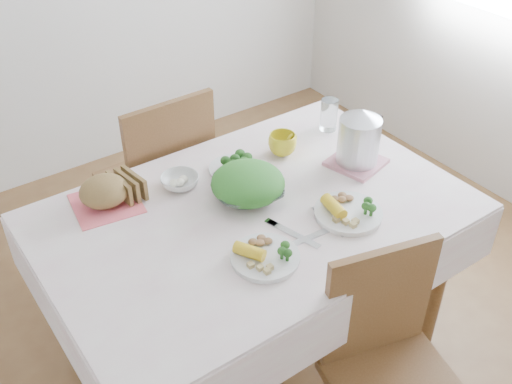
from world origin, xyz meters
TOP-DOWN VIEW (x-y plane):
  - floor at (0.00, 0.00)m, footprint 3.60×3.60m
  - dining_table at (0.00, 0.00)m, footprint 1.40×0.90m
  - tablecloth at (0.00, 0.00)m, footprint 1.50×1.00m
  - chair_far at (-0.04, 0.75)m, footprint 0.44×0.44m
  - salad_bowl at (0.02, 0.07)m, footprint 0.33×0.33m
  - dinner_plate_left at (-0.12, -0.23)m, footprint 0.26×0.26m
  - dinner_plate_right at (0.25, -0.22)m, footprint 0.33×0.33m
  - broccoli_plate at (0.08, 0.24)m, footprint 0.23×0.23m
  - napkin at (-0.42, 0.34)m, footprint 0.26×0.26m
  - bread_loaf at (-0.42, 0.34)m, footprint 0.20×0.19m
  - fruit_bowl at (-0.15, 0.28)m, footprint 0.15×0.15m
  - yellow_mug at (0.31, 0.24)m, footprint 0.14×0.14m
  - glass_tumbler at (0.59, 0.28)m, footprint 0.07×0.07m
  - pink_tray at (0.50, 0.01)m, footprint 0.24×0.24m
  - electric_kettle at (0.50, 0.01)m, footprint 0.18×0.18m
  - fork_left at (0.03, -0.19)m, footprint 0.08×0.21m
  - fork_right at (0.17, -0.21)m, footprint 0.04×0.18m
  - knife at (0.03, -0.23)m, footprint 0.22×0.04m

SIDE VIEW (x-z plane):
  - floor at x=0.00m, z-range 0.00..0.00m
  - dining_table at x=0.00m, z-range 0.00..0.75m
  - chair_far at x=-0.04m, z-range -0.02..0.95m
  - tablecloth at x=0.00m, z-range 0.75..0.76m
  - napkin at x=-0.42m, z-range 0.76..0.77m
  - fork_left at x=0.03m, z-range 0.76..0.77m
  - fork_right at x=0.17m, z-range 0.76..0.77m
  - knife at x=0.03m, z-range 0.76..0.77m
  - pink_tray at x=0.50m, z-range 0.76..0.78m
  - broccoli_plate at x=0.08m, z-range 0.76..0.78m
  - dinner_plate_left at x=-0.12m, z-range 0.76..0.78m
  - dinner_plate_right at x=0.25m, z-range 0.76..0.78m
  - fruit_bowl at x=-0.15m, z-range 0.76..0.81m
  - salad_bowl at x=0.02m, z-range 0.76..0.82m
  - yellow_mug at x=0.31m, z-range 0.76..0.85m
  - bread_loaf at x=-0.42m, z-range 0.77..0.87m
  - glass_tumbler at x=0.59m, z-range 0.76..0.90m
  - electric_kettle at x=0.50m, z-range 0.77..1.00m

